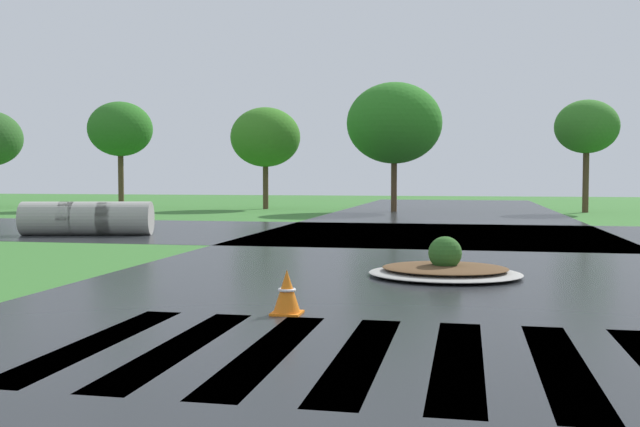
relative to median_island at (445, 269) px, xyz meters
name	(u,v)px	position (x,y,z in m)	size (l,w,h in m)	color
asphalt_roadway	(407,277)	(-0.61, -0.16, -0.13)	(10.23, 80.00, 0.01)	#232628
asphalt_cross_road	(433,234)	(-0.61, 9.03, -0.13)	(90.00, 9.21, 0.01)	#232628
crosswalk_stripes	(361,355)	(-0.61, -5.58, -0.13)	(5.85, 3.35, 0.01)	white
median_island	(445,269)	(0.00, 0.00, 0.00)	(2.56, 2.25, 0.68)	#9E9B93
drainage_pipe_stack	(87,218)	(-10.27, 6.69, 0.35)	(3.76, 1.77, 0.96)	#9E9B93
traffic_cone	(287,293)	(-1.79, -3.74, 0.13)	(0.36, 0.36, 0.55)	orange
background_treeline	(338,132)	(-5.88, 22.85, 3.72)	(41.45, 5.58, 6.09)	#4C3823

